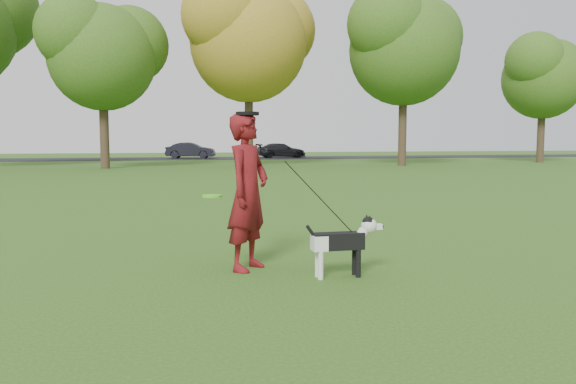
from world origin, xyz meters
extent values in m
plane|color=#285116|center=(0.00, 0.00, 0.00)|extent=(120.00, 120.00, 0.00)
cube|color=black|center=(0.00, 40.00, 0.01)|extent=(120.00, 7.00, 0.02)
imported|color=#600D17|center=(-0.21, 0.52, 0.95)|extent=(0.79, 0.83, 1.90)
cube|color=black|center=(0.73, -0.10, 0.42)|extent=(0.59, 0.18, 0.19)
cube|color=white|center=(0.51, -0.10, 0.41)|extent=(0.17, 0.19, 0.17)
cylinder|color=white|center=(0.51, -0.16, 0.16)|extent=(0.06, 0.06, 0.32)
cylinder|color=white|center=(0.51, -0.03, 0.16)|extent=(0.06, 0.06, 0.32)
cylinder|color=black|center=(0.96, -0.16, 0.16)|extent=(0.06, 0.06, 0.32)
cylinder|color=black|center=(0.96, -0.03, 0.16)|extent=(0.06, 0.06, 0.32)
cylinder|color=white|center=(1.00, -0.10, 0.47)|extent=(0.20, 0.12, 0.21)
sphere|color=white|center=(1.11, -0.10, 0.59)|extent=(0.18, 0.18, 0.18)
sphere|color=black|center=(1.10, -0.10, 0.62)|extent=(0.14, 0.14, 0.14)
cube|color=white|center=(1.21, -0.10, 0.57)|extent=(0.12, 0.07, 0.06)
sphere|color=black|center=(1.27, -0.10, 0.57)|extent=(0.04, 0.04, 0.04)
cone|color=black|center=(1.10, -0.15, 0.68)|extent=(0.06, 0.06, 0.08)
cone|color=black|center=(1.10, -0.05, 0.68)|extent=(0.06, 0.06, 0.08)
cylinder|color=black|center=(0.45, -0.10, 0.49)|extent=(0.20, 0.04, 0.27)
cylinder|color=black|center=(0.94, -0.10, 0.48)|extent=(0.13, 0.13, 0.02)
imported|color=black|center=(1.38, 40.00, 0.66)|extent=(4.11, 2.25, 1.28)
imported|color=black|center=(8.91, 40.00, 0.62)|extent=(4.24, 1.93, 1.20)
cylinder|color=#52E11C|center=(-0.65, 0.43, 0.92)|extent=(0.23, 0.23, 0.02)
cylinder|color=black|center=(-0.21, 0.52, 1.89)|extent=(0.28, 0.28, 0.04)
cylinder|color=#38281C|center=(-4.00, 25.50, 2.10)|extent=(0.48, 0.48, 4.20)
sphere|color=#426B1E|center=(-4.00, 25.50, 6.44)|extent=(5.60, 5.60, 5.60)
cylinder|color=#38281C|center=(4.00, 26.50, 2.52)|extent=(0.48, 0.48, 5.04)
sphere|color=#A58426|center=(4.00, 26.50, 7.73)|extent=(6.72, 6.72, 6.72)
cylinder|color=#38281C|center=(13.00, 25.00, 2.42)|extent=(0.48, 0.48, 4.83)
sphere|color=#426B1E|center=(13.00, 25.00, 7.41)|extent=(6.44, 6.44, 6.44)
cylinder|color=#38281C|center=(24.00, 27.00, 1.99)|extent=(0.48, 0.48, 3.99)
sphere|color=#426B1E|center=(24.00, 27.00, 6.12)|extent=(5.32, 5.32, 5.32)
camera|label=1|loc=(-1.27, -6.15, 1.59)|focal=35.00mm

